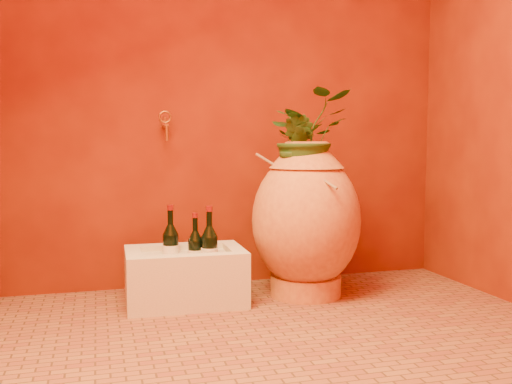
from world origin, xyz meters
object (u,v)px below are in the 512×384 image
object	(u,v)px
wine_bottle_a	(171,248)
wall_tap	(165,124)
wine_bottle_b	(195,253)
amphora	(306,219)
wine_bottle_c	(210,251)
stone_basin	(185,277)

from	to	relation	value
wine_bottle_a	wall_tap	world-z (taller)	wall_tap
wine_bottle_a	wine_bottle_b	xyz separation A→B (m)	(0.11, -0.09, -0.01)
amphora	wine_bottle_a	size ratio (longest dim) A/B	2.38
wine_bottle_b	wine_bottle_c	distance (m)	0.08
wine_bottle_c	amphora	bearing A→B (deg)	4.59
stone_basin	wine_bottle_c	size ratio (longest dim) A/B	1.72
wine_bottle_a	wine_bottle_c	xyz separation A→B (m)	(0.17, -0.13, 0.00)
stone_basin	wine_bottle_c	xyz separation A→B (m)	(0.11, -0.07, 0.14)
amphora	wine_bottle_b	world-z (taller)	amphora
wine_bottle_a	wine_bottle_b	distance (m)	0.14
stone_basin	amphora	bearing A→B (deg)	-2.52
wall_tap	stone_basin	bearing A→B (deg)	-78.81
amphora	wall_tap	xyz separation A→B (m)	(-0.69, 0.31, 0.50)
wine_bottle_b	wall_tap	xyz separation A→B (m)	(-0.10, 0.31, 0.64)
amphora	wall_tap	bearing A→B (deg)	155.93
wall_tap	amphora	bearing A→B (deg)	-24.07
wall_tap	wine_bottle_b	bearing A→B (deg)	-71.72
stone_basin	wine_bottle_b	world-z (taller)	wine_bottle_b
stone_basin	wall_tap	world-z (taller)	wall_tap
stone_basin	wine_bottle_c	world-z (taller)	wine_bottle_c
stone_basin	wine_bottle_c	distance (m)	0.19
wine_bottle_c	wall_tap	distance (m)	0.74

